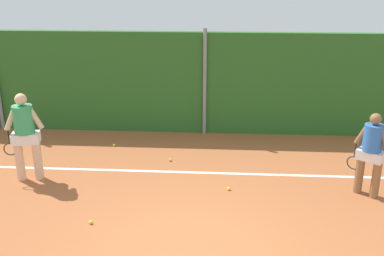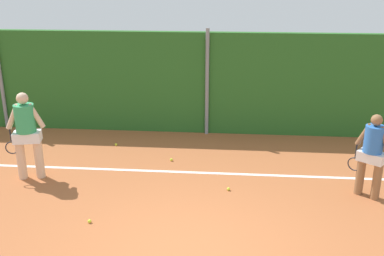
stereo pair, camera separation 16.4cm
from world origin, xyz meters
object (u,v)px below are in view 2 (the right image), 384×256
player_foreground_near (372,152)px  player_midcourt (26,131)px  tennis_ball_0 (116,145)px  tennis_ball_1 (228,189)px  tennis_ball_5 (171,160)px  tennis_ball_3 (90,221)px

player_foreground_near → player_midcourt: 6.99m
player_midcourt → tennis_ball_0: 2.63m
player_midcourt → tennis_ball_1: bearing=164.1°
tennis_ball_0 → tennis_ball_5: bearing=-28.8°
player_foreground_near → tennis_ball_5: size_ratio=25.81×
player_foreground_near → tennis_ball_1: size_ratio=25.81×
player_foreground_near → tennis_ball_0: size_ratio=25.81×
tennis_ball_3 → player_foreground_near: bearing=15.7°
tennis_ball_1 → player_midcourt: bearing=176.7°
tennis_ball_5 → tennis_ball_3: bearing=-111.0°
tennis_ball_3 → player_midcourt: bearing=136.6°
player_midcourt → tennis_ball_5: bearing=-170.9°
tennis_ball_1 → tennis_ball_5: (-1.36, 1.39, 0.00)m
player_foreground_near → player_midcourt: (-6.99, 0.24, 0.11)m
tennis_ball_1 → player_foreground_near: bearing=0.1°
tennis_ball_0 → tennis_ball_3: size_ratio=1.00×
tennis_ball_1 → tennis_ball_5: size_ratio=1.00×
player_foreground_near → tennis_ball_5: player_foreground_near is taller
player_foreground_near → tennis_ball_3: (-5.19, -1.46, -0.92)m
tennis_ball_1 → tennis_ball_3: (-2.45, -1.46, 0.00)m
tennis_ball_0 → tennis_ball_1: same height
player_midcourt → tennis_ball_0: bearing=-136.7°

